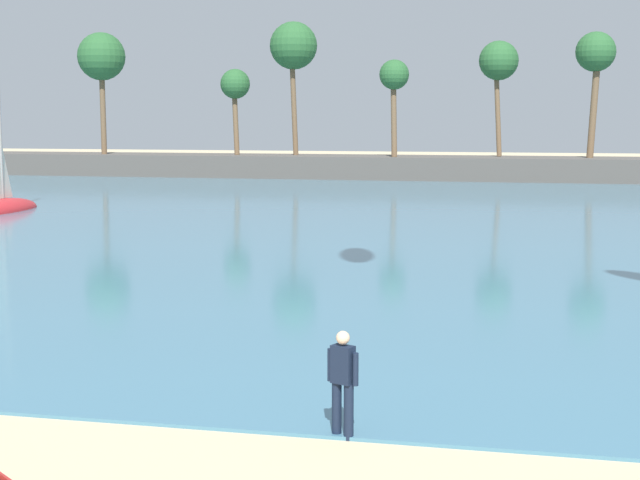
# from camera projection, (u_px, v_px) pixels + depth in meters

# --- Properties ---
(sea) EXTENTS (220.00, 101.17, 0.06)m
(sea) POSITION_uv_depth(u_px,v_px,m) (434.00, 189.00, 64.29)
(sea) COLOR teal
(sea) RESTS_ON ground
(palm_headland) EXTENTS (87.98, 6.36, 12.35)m
(palm_headland) POSITION_uv_depth(u_px,v_px,m) (423.00, 149.00, 74.61)
(palm_headland) COLOR #514C47
(palm_headland) RESTS_ON ground
(person_at_waterline) EXTENTS (0.51, 0.32, 1.67)m
(person_at_waterline) POSITION_uv_depth(u_px,v_px,m) (343.00, 381.00, 14.49)
(person_at_waterline) COLOR #141E33
(person_at_waterline) RESTS_ON ground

